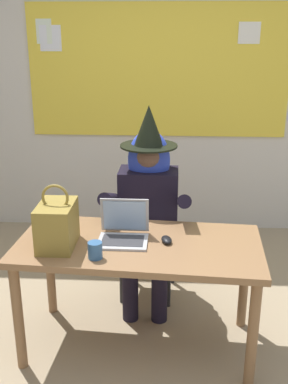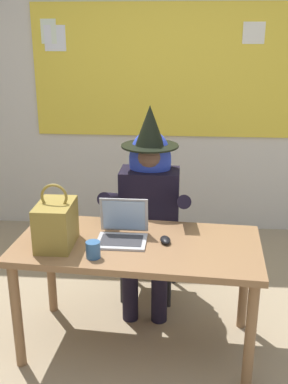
% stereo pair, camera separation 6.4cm
% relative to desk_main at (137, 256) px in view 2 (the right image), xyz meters
% --- Properties ---
extents(ground_plane, '(24.00, 24.00, 0.00)m').
position_rel_desk_main_xyz_m(ground_plane, '(0.06, -0.13, -0.63)').
color(ground_plane, tan).
extents(wall_back_bulletin, '(5.99, 2.14, 2.83)m').
position_rel_desk_main_xyz_m(wall_back_bulletin, '(0.06, 1.95, 0.80)').
color(wall_back_bulletin, silver).
rests_on(wall_back_bulletin, ground).
extents(desk_main, '(1.49, 0.80, 0.72)m').
position_rel_desk_main_xyz_m(desk_main, '(0.00, 0.00, 0.00)').
color(desk_main, '#8E6642').
rests_on(desk_main, ground).
extents(chair_at_desk, '(0.46, 0.46, 0.91)m').
position_rel_desk_main_xyz_m(chair_at_desk, '(0.04, 0.71, -0.12)').
color(chair_at_desk, '#4C1E19').
rests_on(chair_at_desk, ground).
extents(person_costumed, '(0.60, 0.67, 1.43)m').
position_rel_desk_main_xyz_m(person_costumed, '(0.03, 0.59, 0.16)').
color(person_costumed, black).
rests_on(person_costumed, ground).
extents(laptop, '(0.30, 0.27, 0.24)m').
position_rel_desk_main_xyz_m(laptop, '(-0.09, 0.04, 0.14)').
color(laptop, '#B7B7BC').
rests_on(laptop, desk_main).
extents(computer_mouse, '(0.08, 0.12, 0.03)m').
position_rel_desk_main_xyz_m(computer_mouse, '(0.16, 0.01, 0.11)').
color(computer_mouse, black).
rests_on(computer_mouse, desk_main).
extents(handbag, '(0.20, 0.30, 0.38)m').
position_rel_desk_main_xyz_m(handbag, '(-0.46, -0.07, 0.22)').
color(handbag, olive).
rests_on(handbag, desk_main).
extents(coffee_mug, '(0.08, 0.08, 0.09)m').
position_rel_desk_main_xyz_m(coffee_mug, '(-0.23, -0.21, 0.14)').
color(coffee_mug, '#336099').
rests_on(coffee_mug, desk_main).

